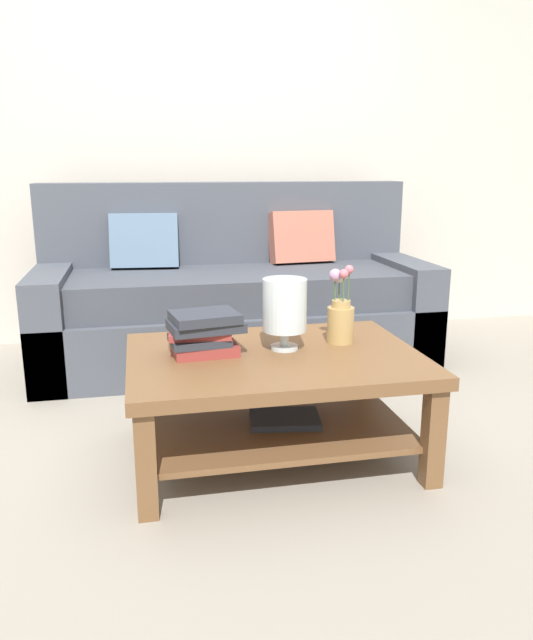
% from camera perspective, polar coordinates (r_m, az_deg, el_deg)
% --- Properties ---
extents(ground_plane, '(10.00, 10.00, 0.00)m').
position_cam_1_polar(ground_plane, '(2.90, -1.30, -9.42)').
color(ground_plane, gray).
extents(back_wall, '(6.40, 0.12, 2.70)m').
position_cam_1_polar(back_wall, '(4.29, -5.67, 16.68)').
color(back_wall, beige).
rests_on(back_wall, ground).
extents(couch, '(2.29, 0.90, 1.06)m').
position_cam_1_polar(couch, '(3.73, -3.06, 1.85)').
color(couch, '#474C56').
rests_on(couch, ground).
extents(coffee_table, '(1.15, 0.83, 0.44)m').
position_cam_1_polar(coffee_table, '(2.47, 0.74, -5.74)').
color(coffee_table, brown).
rests_on(coffee_table, ground).
extents(book_stack_main, '(0.31, 0.25, 0.17)m').
position_cam_1_polar(book_stack_main, '(2.41, -5.90, -1.18)').
color(book_stack_main, '#993833').
rests_on(book_stack_main, coffee_table).
extents(glass_hurricane_vase, '(0.18, 0.18, 0.29)m').
position_cam_1_polar(glass_hurricane_vase, '(2.44, 1.70, 1.24)').
color(glass_hurricane_vase, silver).
rests_on(glass_hurricane_vase, coffee_table).
extents(flower_pitcher, '(0.11, 0.11, 0.33)m').
position_cam_1_polar(flower_pitcher, '(2.57, 6.91, 0.29)').
color(flower_pitcher, tan).
rests_on(flower_pitcher, coffee_table).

